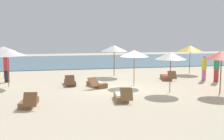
{
  "coord_description": "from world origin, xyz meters",
  "views": [
    {
      "loc": [
        -3.86,
        -16.07,
        3.22
      ],
      "look_at": [
        -0.45,
        -0.11,
        1.1
      ],
      "focal_mm": 44.91,
      "sensor_mm": 36.0,
      "label": 1
    }
  ],
  "objects_px": {
    "umbrella_2": "(3,49)",
    "lounger_2": "(70,82)",
    "umbrella_1": "(171,56)",
    "lounger_4": "(29,102)",
    "umbrella_4": "(7,52)",
    "umbrella_5": "(222,55)",
    "umbrella_6": "(190,48)",
    "umbrella_3": "(114,48)",
    "person_1": "(7,68)",
    "person_4": "(217,68)",
    "lounger_1": "(167,77)",
    "lounger_5": "(97,84)",
    "umbrella_0": "(134,53)",
    "person_3": "(204,68)",
    "lounger_0": "(122,97)"
  },
  "relations": [
    {
      "from": "umbrella_4",
      "to": "person_3",
      "type": "distance_m",
      "value": 12.98
    },
    {
      "from": "umbrella_4",
      "to": "person_3",
      "type": "xyz_separation_m",
      "value": [
        12.91,
        -0.44,
        -1.24
      ]
    },
    {
      "from": "person_1",
      "to": "person_3",
      "type": "relative_size",
      "value": 1.07
    },
    {
      "from": "umbrella_1",
      "to": "lounger_2",
      "type": "height_order",
      "value": "umbrella_1"
    },
    {
      "from": "lounger_4",
      "to": "person_1",
      "type": "height_order",
      "value": "person_1"
    },
    {
      "from": "umbrella_1",
      "to": "person_4",
      "type": "relative_size",
      "value": 1.18
    },
    {
      "from": "umbrella_2",
      "to": "lounger_4",
      "type": "height_order",
      "value": "umbrella_2"
    },
    {
      "from": "lounger_2",
      "to": "person_3",
      "type": "bearing_deg",
      "value": -1.1
    },
    {
      "from": "umbrella_1",
      "to": "umbrella_5",
      "type": "bearing_deg",
      "value": -19.94
    },
    {
      "from": "umbrella_0",
      "to": "umbrella_1",
      "type": "height_order",
      "value": "umbrella_1"
    },
    {
      "from": "lounger_0",
      "to": "person_1",
      "type": "distance_m",
      "value": 9.1
    },
    {
      "from": "umbrella_3",
      "to": "lounger_0",
      "type": "relative_size",
      "value": 1.35
    },
    {
      "from": "umbrella_0",
      "to": "umbrella_5",
      "type": "height_order",
      "value": "umbrella_5"
    },
    {
      "from": "person_1",
      "to": "umbrella_3",
      "type": "bearing_deg",
      "value": 9.81
    },
    {
      "from": "umbrella_2",
      "to": "umbrella_3",
      "type": "distance_m",
      "value": 8.07
    },
    {
      "from": "umbrella_6",
      "to": "lounger_0",
      "type": "height_order",
      "value": "umbrella_6"
    },
    {
      "from": "umbrella_6",
      "to": "umbrella_3",
      "type": "bearing_deg",
      "value": -179.46
    },
    {
      "from": "person_4",
      "to": "person_1",
      "type": "bearing_deg",
      "value": 168.85
    },
    {
      "from": "lounger_5",
      "to": "lounger_0",
      "type": "bearing_deg",
      "value": -79.93
    },
    {
      "from": "umbrella_3",
      "to": "person_1",
      "type": "bearing_deg",
      "value": -170.19
    },
    {
      "from": "person_1",
      "to": "umbrella_5",
      "type": "bearing_deg",
      "value": -27.48
    },
    {
      "from": "umbrella_1",
      "to": "person_1",
      "type": "bearing_deg",
      "value": 150.65
    },
    {
      "from": "umbrella_4",
      "to": "umbrella_5",
      "type": "bearing_deg",
      "value": -21.44
    },
    {
      "from": "umbrella_5",
      "to": "umbrella_6",
      "type": "xyz_separation_m",
      "value": [
        2.11,
        7.54,
        -0.04
      ]
    },
    {
      "from": "umbrella_0",
      "to": "lounger_5",
      "type": "height_order",
      "value": "umbrella_0"
    },
    {
      "from": "umbrella_1",
      "to": "umbrella_2",
      "type": "distance_m",
      "value": 12.01
    },
    {
      "from": "umbrella_3",
      "to": "lounger_2",
      "type": "xyz_separation_m",
      "value": [
        -3.58,
        -3.22,
        -1.94
      ]
    },
    {
      "from": "umbrella_3",
      "to": "person_1",
      "type": "height_order",
      "value": "umbrella_3"
    },
    {
      "from": "lounger_1",
      "to": "person_3",
      "type": "distance_m",
      "value": 2.63
    },
    {
      "from": "umbrella_2",
      "to": "person_1",
      "type": "relative_size",
      "value": 1.24
    },
    {
      "from": "lounger_1",
      "to": "umbrella_5",
      "type": "bearing_deg",
      "value": -78.61
    },
    {
      "from": "umbrella_6",
      "to": "lounger_2",
      "type": "relative_size",
      "value": 1.33
    },
    {
      "from": "umbrella_1",
      "to": "umbrella_2",
      "type": "xyz_separation_m",
      "value": [
        -9.77,
        6.98,
        0.11
      ]
    },
    {
      "from": "umbrella_1",
      "to": "lounger_5",
      "type": "xyz_separation_m",
      "value": [
        -3.74,
        2.36,
        -1.85
      ]
    },
    {
      "from": "umbrella_1",
      "to": "lounger_2",
      "type": "xyz_separation_m",
      "value": [
        -5.29,
        3.35,
        -1.84
      ]
    },
    {
      "from": "umbrella_1",
      "to": "lounger_1",
      "type": "relative_size",
      "value": 1.24
    },
    {
      "from": "lounger_1",
      "to": "person_4",
      "type": "bearing_deg",
      "value": -26.95
    },
    {
      "from": "lounger_4",
      "to": "person_3",
      "type": "bearing_deg",
      "value": 22.65
    },
    {
      "from": "lounger_2",
      "to": "lounger_5",
      "type": "height_order",
      "value": "lounger_2"
    },
    {
      "from": "umbrella_2",
      "to": "lounger_2",
      "type": "relative_size",
      "value": 1.35
    },
    {
      "from": "umbrella_1",
      "to": "lounger_4",
      "type": "height_order",
      "value": "umbrella_1"
    },
    {
      "from": "lounger_4",
      "to": "person_1",
      "type": "bearing_deg",
      "value": 105.85
    },
    {
      "from": "umbrella_0",
      "to": "lounger_2",
      "type": "distance_m",
      "value": 4.44
    },
    {
      "from": "umbrella_0",
      "to": "umbrella_4",
      "type": "relative_size",
      "value": 0.95
    },
    {
      "from": "lounger_0",
      "to": "person_4",
      "type": "bearing_deg",
      "value": 27.05
    },
    {
      "from": "lounger_0",
      "to": "umbrella_6",
      "type": "bearing_deg",
      "value": 45.85
    },
    {
      "from": "umbrella_3",
      "to": "person_4",
      "type": "xyz_separation_m",
      "value": [
        6.17,
        -4.04,
        -1.16
      ]
    },
    {
      "from": "lounger_1",
      "to": "umbrella_0",
      "type": "bearing_deg",
      "value": -150.87
    },
    {
      "from": "umbrella_2",
      "to": "lounger_2",
      "type": "height_order",
      "value": "umbrella_2"
    },
    {
      "from": "lounger_1",
      "to": "lounger_5",
      "type": "bearing_deg",
      "value": -162.44
    }
  ]
}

